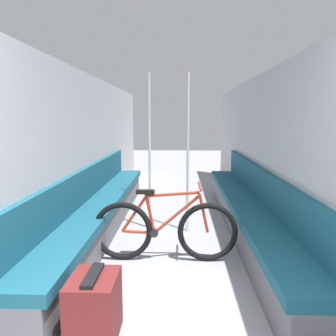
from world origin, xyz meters
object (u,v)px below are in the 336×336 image
grab_pole_near (150,155)px  luggage_bag (94,307)px  bench_seat_row_left (100,211)px  bicycle (165,230)px  grab_pole_far (188,156)px  bench_seat_row_right (248,213)px

grab_pole_near → luggage_bag: bearing=-94.4°
bench_seat_row_left → luggage_bag: bearing=-77.4°
bench_seat_row_left → grab_pole_near: (0.68, 0.20, 0.76)m
bicycle → luggage_bag: (-0.45, -1.34, -0.11)m
bicycle → grab_pole_far: bearing=70.8°
bench_seat_row_right → grab_pole_far: (-0.82, 0.12, 0.76)m
grab_pole_near → grab_pole_far: same height
grab_pole_far → luggage_bag: size_ratio=4.38×
grab_pole_near → luggage_bag: 2.56m
bench_seat_row_left → grab_pole_far: size_ratio=2.25×
bench_seat_row_right → bicycle: size_ratio=3.05×
bicycle → luggage_bag: bicycle is taller
bench_seat_row_left → grab_pole_far: grab_pole_far is taller
bench_seat_row_right → luggage_bag: (-1.54, -2.21, -0.07)m
grab_pole_far → luggage_bag: 2.58m
bench_seat_row_left → luggage_bag: size_ratio=9.88×
bench_seat_row_right → grab_pole_far: grab_pole_far is taller
bicycle → grab_pole_far: (0.27, 1.00, 0.72)m
bicycle → bench_seat_row_right: bearing=34.7°
bench_seat_row_left → luggage_bag: 2.27m
bench_seat_row_right → bicycle: bearing=-141.4°
grab_pole_near → grab_pole_far: 0.54m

